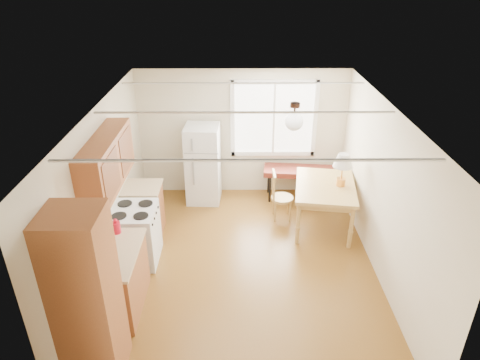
{
  "coord_description": "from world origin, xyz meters",
  "views": [
    {
      "loc": [
        -0.1,
        -5.32,
        4.21
      ],
      "look_at": [
        -0.06,
        0.69,
        1.15
      ],
      "focal_mm": 32.0,
      "sensor_mm": 36.0,
      "label": 1
    }
  ],
  "objects_px": {
    "refrigerator": "(203,164)",
    "bench": "(299,172)",
    "dining_table": "(325,190)",
    "chair": "(278,193)"
  },
  "relations": [
    {
      "from": "refrigerator",
      "to": "bench",
      "type": "xyz_separation_m",
      "value": [
        1.86,
        0.08,
        -0.21
      ]
    },
    {
      "from": "bench",
      "to": "chair",
      "type": "xyz_separation_m",
      "value": [
        -0.48,
        -0.78,
        -0.04
      ]
    },
    {
      "from": "chair",
      "to": "refrigerator",
      "type": "bearing_deg",
      "value": 151.74
    },
    {
      "from": "chair",
      "to": "bench",
      "type": "bearing_deg",
      "value": 57.6
    },
    {
      "from": "refrigerator",
      "to": "dining_table",
      "type": "bearing_deg",
      "value": -21.35
    },
    {
      "from": "bench",
      "to": "refrigerator",
      "type": "bearing_deg",
      "value": -171.88
    },
    {
      "from": "refrigerator",
      "to": "bench",
      "type": "height_order",
      "value": "refrigerator"
    },
    {
      "from": "bench",
      "to": "dining_table",
      "type": "distance_m",
      "value": 1.13
    },
    {
      "from": "dining_table",
      "to": "chair",
      "type": "distance_m",
      "value": 0.86
    },
    {
      "from": "refrigerator",
      "to": "chair",
      "type": "height_order",
      "value": "refrigerator"
    }
  ]
}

